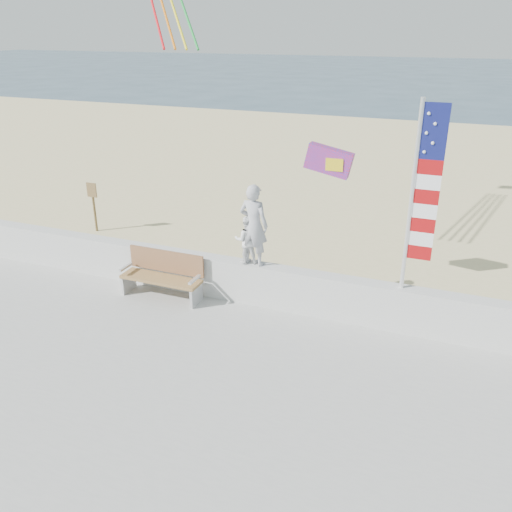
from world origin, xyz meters
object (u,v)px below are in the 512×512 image
(child, at_px, (247,240))
(adult, at_px, (254,225))
(bench, at_px, (163,274))
(flag, at_px, (420,191))

(child, bearing_deg, adult, 157.36)
(adult, bearing_deg, child, 5.54)
(child, distance_m, bench, 2.05)
(flag, bearing_deg, child, 180.00)
(adult, height_order, bench, adult)
(adult, bearing_deg, flag, -174.46)
(adult, relative_size, bench, 0.95)
(adult, xyz_separation_m, child, (-0.16, 0.00, -0.34))
(bench, height_order, flag, flag)
(child, xyz_separation_m, flag, (3.31, -0.00, 1.40))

